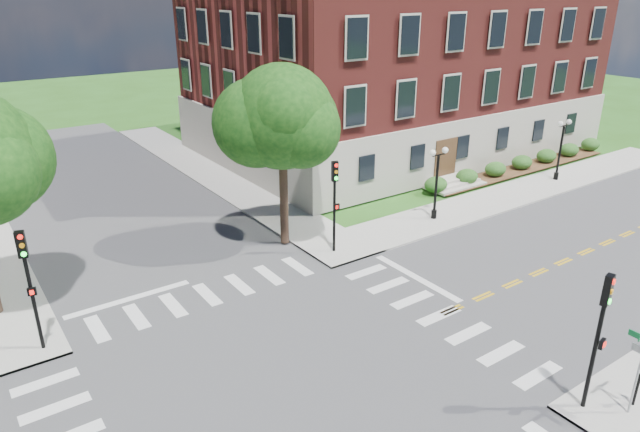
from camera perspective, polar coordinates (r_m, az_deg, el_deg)
ground at (r=20.84m, az=-2.64°, el=-15.99°), size 160.00×160.00×0.00m
road_ew at (r=20.84m, az=-2.64°, el=-15.97°), size 90.00×12.00×0.01m
road_ns at (r=20.83m, az=-2.64°, el=-15.97°), size 12.00×90.00×0.01m
sidewalk_ne at (r=40.01m, az=4.11°, el=3.36°), size 34.00×34.00×0.12m
crosswalk_east at (r=24.71m, az=11.79°, el=-9.77°), size 2.20×10.20×0.02m
stop_bar_east at (r=27.51m, az=9.62°, el=-6.11°), size 0.40×5.50×0.00m
main_building at (r=48.77m, az=7.54°, el=16.56°), size 30.60×22.40×16.50m
shrub_row at (r=45.26m, az=19.43°, el=4.28°), size 18.00×2.00×1.30m
tree_d at (r=28.42m, az=-3.84°, el=9.82°), size 5.21×5.21×9.36m
traffic_signal_se at (r=19.70m, az=26.25°, el=-9.81°), size 0.36×0.41×4.80m
traffic_signal_ne at (r=28.31m, az=1.48°, el=2.11°), size 0.38×0.45×4.80m
traffic_signal_nw at (r=23.03m, az=-27.16°, el=-5.34°), size 0.37×0.44×4.80m
twin_lamp_west at (r=33.45m, az=11.59°, el=3.62°), size 1.36×0.36×4.23m
twin_lamp_east at (r=43.10m, az=22.94°, el=6.44°), size 1.36×0.36×4.23m
push_button_post at (r=21.74m, az=29.17°, el=-14.79°), size 0.14×0.21×1.20m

